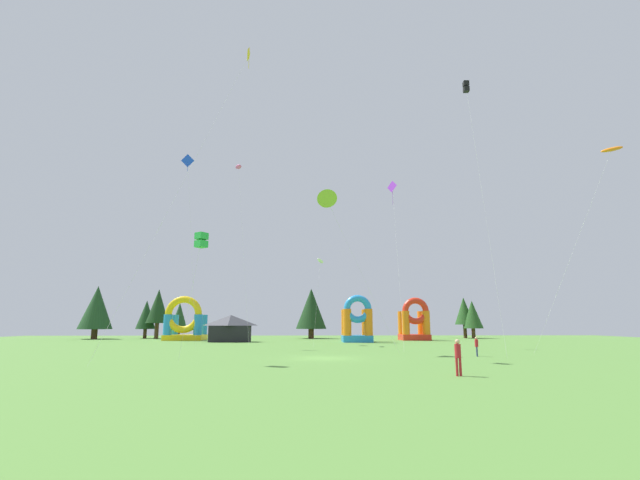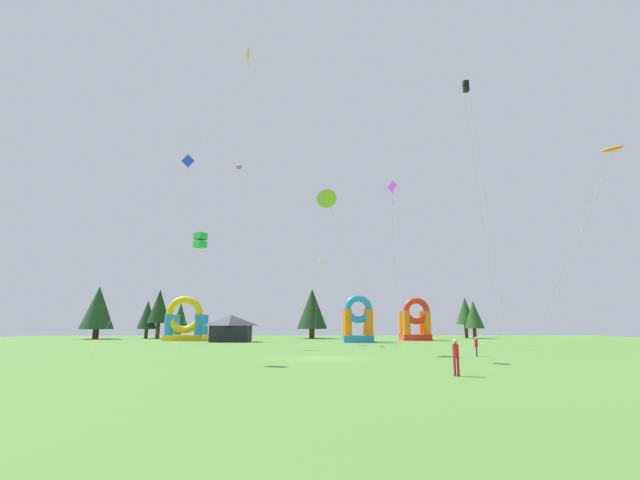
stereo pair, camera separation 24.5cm
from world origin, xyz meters
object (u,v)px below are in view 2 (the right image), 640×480
at_px(kite_pink_parafoil, 239,167).
at_px(kite_purple_diamond, 393,189).
at_px(inflatable_blue_arch, 358,324).
at_px(inflatable_orange_dome, 415,324).
at_px(person_midfield, 476,345).
at_px(kite_yellow_diamond, 248,58).
at_px(person_far_side, 456,354).
at_px(kite_blue_diamond, 188,163).
at_px(inflatable_red_slide, 186,324).
at_px(kite_lime_delta, 328,202).
at_px(kite_orange_parafoil, 612,149).
at_px(kite_black_box, 466,88).
at_px(festival_tent, 231,328).
at_px(kite_white_parafoil, 321,261).
at_px(kite_green_box, 200,240).

bearing_deg(kite_pink_parafoil, kite_purple_diamond, -27.08).
relative_size(inflatable_blue_arch, inflatable_orange_dome, 1.00).
height_order(person_midfield, inflatable_orange_dome, inflatable_orange_dome).
xyz_separation_m(kite_yellow_diamond, inflatable_orange_dome, (22.39, 31.43, -25.14)).
height_order(person_far_side, inflatable_orange_dome, inflatable_orange_dome).
distance_m(kite_pink_parafoil, inflatable_orange_dome, 35.93).
bearing_deg(kite_blue_diamond, inflatable_orange_dome, 30.44).
relative_size(kite_blue_diamond, kite_pink_parafoil, 0.89).
bearing_deg(inflatable_red_slide, kite_lime_delta, -54.30).
distance_m(kite_lime_delta, kite_orange_parafoil, 26.71).
bearing_deg(kite_yellow_diamond, kite_lime_delta, 18.68).
distance_m(kite_black_box, person_midfield, 24.95).
bearing_deg(inflatable_orange_dome, inflatable_blue_arch, -146.78).
bearing_deg(kite_pink_parafoil, inflatable_red_slide, 135.50).
distance_m(kite_yellow_diamond, inflatable_red_slide, 42.77).
height_order(kite_pink_parafoil, inflatable_orange_dome, kite_pink_parafoil).
height_order(kite_black_box, festival_tent, kite_black_box).
height_order(kite_blue_diamond, kite_purple_diamond, kite_blue_diamond).
relative_size(kite_black_box, person_far_side, 14.02).
bearing_deg(person_far_side, kite_purple_diamond, 86.52).
bearing_deg(person_far_side, kite_white_parafoil, 103.01).
bearing_deg(kite_purple_diamond, inflatable_red_slide, 146.79).
xyz_separation_m(kite_lime_delta, festival_tent, (-12.94, 23.44, -12.25)).
distance_m(kite_yellow_diamond, person_far_side, 33.42).
bearing_deg(festival_tent, kite_pink_parafoil, -74.12).
distance_m(kite_blue_diamond, inflatable_blue_arch, 31.40).
bearing_deg(kite_yellow_diamond, kite_blue_diamond, 124.33).
height_order(kite_purple_diamond, inflatable_blue_arch, kite_purple_diamond).
height_order(kite_black_box, inflatable_red_slide, kite_black_box).
xyz_separation_m(kite_yellow_diamond, inflatable_red_slide, (-13.38, 31.86, -25.21)).
bearing_deg(inflatable_orange_dome, festival_tent, -168.94).
height_order(kite_blue_diamond, festival_tent, kite_blue_diamond).
bearing_deg(kite_green_box, person_midfield, 14.39).
height_order(kite_lime_delta, person_midfield, kite_lime_delta).
bearing_deg(kite_white_parafoil, kite_green_box, -111.49).
bearing_deg(kite_yellow_diamond, person_far_side, -47.62).
height_order(kite_blue_diamond, person_far_side, kite_blue_diamond).
bearing_deg(inflatable_orange_dome, kite_lime_delta, -117.07).
distance_m(inflatable_red_slide, festival_tent, 9.99).
height_order(inflatable_red_slide, festival_tent, inflatable_red_slide).
bearing_deg(kite_purple_diamond, inflatable_blue_arch, 104.68).
distance_m(kite_white_parafoil, kite_yellow_diamond, 24.68).
xyz_separation_m(kite_orange_parafoil, person_far_side, (-20.15, -14.40, -17.33)).
bearing_deg(kite_white_parafoil, festival_tent, 141.12).
distance_m(kite_purple_diamond, kite_lime_delta, 13.80).
height_order(kite_green_box, inflatable_red_slide, kite_green_box).
distance_m(kite_orange_parafoil, festival_tent, 50.11).
relative_size(kite_black_box, festival_tent, 4.73).
bearing_deg(kite_white_parafoil, kite_orange_parafoil, -31.84).
xyz_separation_m(kite_blue_diamond, kite_orange_parafoil, (42.73, -13.62, -3.39)).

